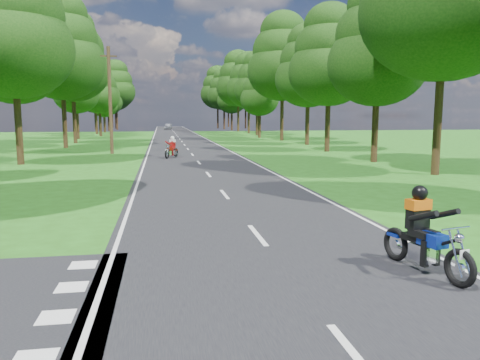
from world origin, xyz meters
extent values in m
plane|color=#215413|center=(0.00, 0.00, 0.00)|extent=(160.00, 160.00, 0.00)
cube|color=black|center=(0.00, 50.00, 0.01)|extent=(7.00, 140.00, 0.02)
cube|color=silver|center=(0.00, 2.00, 0.02)|extent=(0.12, 2.00, 0.01)
cube|color=silver|center=(0.00, 8.00, 0.02)|extent=(0.12, 2.00, 0.01)
cube|color=silver|center=(0.00, 14.00, 0.02)|extent=(0.12, 2.00, 0.01)
cube|color=silver|center=(0.00, 20.00, 0.02)|extent=(0.12, 2.00, 0.01)
cube|color=silver|center=(0.00, 26.00, 0.02)|extent=(0.12, 2.00, 0.01)
cube|color=silver|center=(0.00, 32.00, 0.02)|extent=(0.12, 2.00, 0.01)
cube|color=silver|center=(0.00, 38.00, 0.02)|extent=(0.12, 2.00, 0.01)
cube|color=silver|center=(0.00, 44.00, 0.02)|extent=(0.12, 2.00, 0.01)
cube|color=silver|center=(0.00, 50.00, 0.02)|extent=(0.12, 2.00, 0.01)
cube|color=silver|center=(0.00, 56.00, 0.02)|extent=(0.12, 2.00, 0.01)
cube|color=silver|center=(0.00, 62.00, 0.02)|extent=(0.12, 2.00, 0.01)
cube|color=silver|center=(0.00, 68.00, 0.02)|extent=(0.12, 2.00, 0.01)
cube|color=silver|center=(0.00, 74.00, 0.02)|extent=(0.12, 2.00, 0.01)
cube|color=silver|center=(0.00, 80.00, 0.02)|extent=(0.12, 2.00, 0.01)
cube|color=silver|center=(0.00, 86.00, 0.02)|extent=(0.12, 2.00, 0.01)
cube|color=silver|center=(0.00, 92.00, 0.02)|extent=(0.12, 2.00, 0.01)
cube|color=silver|center=(0.00, 98.00, 0.02)|extent=(0.12, 2.00, 0.01)
cube|color=silver|center=(0.00, 104.00, 0.02)|extent=(0.12, 2.00, 0.01)
cube|color=silver|center=(0.00, 110.00, 0.02)|extent=(0.12, 2.00, 0.01)
cube|color=silver|center=(0.00, 116.00, 0.02)|extent=(0.12, 2.00, 0.01)
cube|color=silver|center=(-3.30, 50.00, 0.02)|extent=(0.10, 140.00, 0.01)
cube|color=silver|center=(3.30, 50.00, 0.02)|extent=(0.10, 140.00, 0.01)
cube|color=silver|center=(-3.80, -3.30, 0.02)|extent=(0.50, 0.50, 0.01)
cube|color=silver|center=(-3.80, -2.10, 0.02)|extent=(0.50, 0.50, 0.01)
cube|color=silver|center=(-3.80, -0.90, 0.02)|extent=(0.50, 0.50, 0.01)
cube|color=silver|center=(-3.80, 0.30, 0.02)|extent=(0.50, 0.50, 0.01)
cylinder|color=black|center=(-10.57, 20.76, 1.96)|extent=(0.40, 0.40, 3.91)
ellipsoid|color=#11340B|center=(-10.57, 20.76, 6.78)|extent=(6.85, 6.85, 5.82)
ellipsoid|color=#11340B|center=(-10.57, 20.76, 8.68)|extent=(5.87, 5.87, 4.99)
cylinder|color=black|center=(-12.94, 29.18, 1.90)|extent=(0.40, 0.40, 3.79)
ellipsoid|color=#11340B|center=(-12.94, 29.18, 6.57)|extent=(6.64, 6.64, 5.64)
ellipsoid|color=#11340B|center=(-12.94, 29.18, 8.41)|extent=(5.69, 5.69, 4.84)
ellipsoid|color=#11340B|center=(-12.94, 29.18, 10.26)|extent=(4.27, 4.27, 3.63)
cylinder|color=black|center=(-10.82, 35.60, 2.16)|extent=(0.40, 0.40, 4.32)
ellipsoid|color=#11340B|center=(-10.82, 35.60, 7.47)|extent=(7.56, 7.56, 6.42)
ellipsoid|color=#11340B|center=(-10.82, 35.60, 9.58)|extent=(6.48, 6.48, 5.51)
ellipsoid|color=#11340B|center=(-10.82, 35.60, 11.68)|extent=(4.86, 4.86, 4.13)
cylinder|color=black|center=(-11.26, 43.10, 2.20)|extent=(0.40, 0.40, 4.40)
ellipsoid|color=#11340B|center=(-11.26, 43.10, 7.62)|extent=(7.71, 7.71, 6.55)
ellipsoid|color=#11340B|center=(-11.26, 43.10, 9.77)|extent=(6.60, 6.60, 5.61)
ellipsoid|color=#11340B|center=(-11.26, 43.10, 11.92)|extent=(4.95, 4.95, 4.21)
cylinder|color=black|center=(-12.61, 52.78, 1.60)|extent=(0.40, 0.40, 3.20)
ellipsoid|color=#11340B|center=(-12.61, 52.78, 5.54)|extent=(5.60, 5.60, 4.76)
ellipsoid|color=#11340B|center=(-12.61, 52.78, 7.10)|extent=(4.80, 4.80, 4.08)
ellipsoid|color=#11340B|center=(-12.61, 52.78, 8.66)|extent=(3.60, 3.60, 3.06)
cylinder|color=black|center=(-10.75, 60.15, 1.61)|extent=(0.40, 0.40, 3.22)
ellipsoid|color=#11340B|center=(-10.75, 60.15, 5.58)|extent=(5.64, 5.64, 4.79)
ellipsoid|color=#11340B|center=(-10.75, 60.15, 7.15)|extent=(4.83, 4.83, 4.11)
ellipsoid|color=#11340B|center=(-10.75, 60.15, 8.72)|extent=(3.62, 3.62, 3.08)
cylinder|color=black|center=(-12.29, 67.91, 1.80)|extent=(0.40, 0.40, 3.61)
ellipsoid|color=#11340B|center=(-12.29, 67.91, 6.25)|extent=(6.31, 6.31, 5.37)
ellipsoid|color=#11340B|center=(-12.29, 67.91, 8.01)|extent=(5.41, 5.41, 4.60)
ellipsoid|color=#11340B|center=(-12.29, 67.91, 9.76)|extent=(4.06, 4.06, 3.45)
cylinder|color=black|center=(-11.94, 75.74, 1.33)|extent=(0.40, 0.40, 2.67)
ellipsoid|color=#11340B|center=(-11.94, 75.74, 4.62)|extent=(4.67, 4.67, 3.97)
ellipsoid|color=#11340B|center=(-11.94, 75.74, 5.92)|extent=(4.00, 4.00, 3.40)
ellipsoid|color=#11340B|center=(-11.94, 75.74, 7.22)|extent=(3.00, 3.00, 2.55)
cylinder|color=black|center=(-12.18, 84.90, 1.54)|extent=(0.40, 0.40, 3.09)
ellipsoid|color=#11340B|center=(-12.18, 84.90, 5.34)|extent=(5.40, 5.40, 4.59)
ellipsoid|color=#11340B|center=(-12.18, 84.90, 6.85)|extent=(4.63, 4.63, 3.93)
ellipsoid|color=#11340B|center=(-12.18, 84.90, 8.35)|extent=(3.47, 3.47, 2.95)
cylinder|color=black|center=(-11.23, 91.41, 2.24)|extent=(0.40, 0.40, 4.48)
ellipsoid|color=#11340B|center=(-11.23, 91.41, 7.75)|extent=(7.84, 7.84, 6.66)
ellipsoid|color=#11340B|center=(-11.23, 91.41, 9.94)|extent=(6.72, 6.72, 5.71)
ellipsoid|color=#11340B|center=(-11.23, 91.41, 12.12)|extent=(5.04, 5.04, 4.28)
cylinder|color=black|center=(-12.28, 100.39, 2.05)|extent=(0.40, 0.40, 4.09)
ellipsoid|color=#11340B|center=(-12.28, 100.39, 7.09)|extent=(7.16, 7.16, 6.09)
ellipsoid|color=#11340B|center=(-12.28, 100.39, 9.08)|extent=(6.14, 6.14, 5.22)
ellipsoid|color=#11340B|center=(-12.28, 100.39, 11.08)|extent=(4.61, 4.61, 3.92)
cylinder|color=black|center=(11.06, 12.20, 2.28)|extent=(0.40, 0.40, 4.56)
ellipsoid|color=#11340B|center=(11.06, 12.20, 7.89)|extent=(7.98, 7.98, 6.78)
cylinder|color=black|center=(10.92, 18.69, 1.75)|extent=(0.40, 0.40, 3.49)
ellipsoid|color=#11340B|center=(10.92, 18.69, 6.05)|extent=(6.12, 6.12, 5.20)
ellipsoid|color=#11340B|center=(10.92, 18.69, 7.75)|extent=(5.24, 5.24, 4.46)
ellipsoid|color=#11340B|center=(10.92, 18.69, 9.46)|extent=(3.93, 3.93, 3.34)
cylinder|color=black|center=(11.06, 27.58, 1.85)|extent=(0.40, 0.40, 3.69)
ellipsoid|color=#11340B|center=(11.06, 27.58, 6.39)|extent=(6.46, 6.46, 5.49)
ellipsoid|color=#11340B|center=(11.06, 27.58, 8.19)|extent=(5.54, 5.54, 4.71)
ellipsoid|color=#11340B|center=(11.06, 27.58, 9.99)|extent=(4.15, 4.15, 3.53)
cylinder|color=black|center=(12.17, 36.42, 1.87)|extent=(0.40, 0.40, 3.74)
ellipsoid|color=#11340B|center=(12.17, 36.42, 6.48)|extent=(6.55, 6.55, 5.57)
ellipsoid|color=#11340B|center=(12.17, 36.42, 8.31)|extent=(5.62, 5.62, 4.77)
ellipsoid|color=#11340B|center=(12.17, 36.42, 10.13)|extent=(4.21, 4.21, 3.58)
cylinder|color=black|center=(11.72, 44.72, 2.32)|extent=(0.40, 0.40, 4.64)
ellipsoid|color=#11340B|center=(11.72, 44.72, 8.04)|extent=(8.12, 8.12, 6.91)
ellipsoid|color=#11340B|center=(11.72, 44.72, 10.30)|extent=(6.96, 6.96, 5.92)
ellipsoid|color=#11340B|center=(11.72, 44.72, 12.56)|extent=(5.22, 5.22, 4.44)
cylinder|color=black|center=(10.55, 51.92, 1.45)|extent=(0.40, 0.40, 2.91)
ellipsoid|color=#11340B|center=(10.55, 51.92, 5.03)|extent=(5.09, 5.09, 4.33)
ellipsoid|color=#11340B|center=(10.55, 51.92, 6.45)|extent=(4.36, 4.36, 3.71)
ellipsoid|color=#11340B|center=(10.55, 51.92, 7.87)|extent=(3.27, 3.27, 2.78)
cylinder|color=black|center=(11.77, 59.40, 1.94)|extent=(0.40, 0.40, 3.88)
ellipsoid|color=#11340B|center=(11.77, 59.40, 6.71)|extent=(6.78, 6.78, 5.77)
ellipsoid|color=#11340B|center=(11.77, 59.40, 8.60)|extent=(5.81, 5.81, 4.94)
ellipsoid|color=#11340B|center=(11.77, 59.40, 10.49)|extent=(4.36, 4.36, 3.71)
cylinder|color=black|center=(12.10, 67.87, 2.09)|extent=(0.40, 0.40, 4.18)
ellipsoid|color=#11340B|center=(12.10, 67.87, 7.23)|extent=(7.31, 7.31, 6.21)
ellipsoid|color=#11340B|center=(12.10, 67.87, 9.27)|extent=(6.27, 6.27, 5.33)
ellipsoid|color=#11340B|center=(12.10, 67.87, 11.31)|extent=(4.70, 4.70, 4.00)
cylinder|color=black|center=(11.80, 76.83, 2.32)|extent=(0.40, 0.40, 4.63)
ellipsoid|color=#11340B|center=(11.80, 76.83, 8.02)|extent=(8.11, 8.11, 6.89)
ellipsoid|color=#11340B|center=(11.80, 76.83, 10.28)|extent=(6.95, 6.95, 5.91)
ellipsoid|color=#11340B|center=(11.80, 76.83, 12.54)|extent=(5.21, 5.21, 4.43)
cylinder|color=black|center=(11.69, 84.12, 1.68)|extent=(0.40, 0.40, 3.36)
ellipsoid|color=#11340B|center=(11.69, 84.12, 5.82)|extent=(5.88, 5.88, 5.00)
ellipsoid|color=#11340B|center=(11.69, 84.12, 7.46)|extent=(5.04, 5.04, 4.29)
ellipsoid|color=#11340B|center=(11.69, 84.12, 9.10)|extent=(3.78, 3.78, 3.21)
cylinder|color=black|center=(11.14, 91.34, 2.04)|extent=(0.40, 0.40, 4.09)
ellipsoid|color=#11340B|center=(11.14, 91.34, 7.07)|extent=(7.15, 7.15, 6.08)
ellipsoid|color=#11340B|center=(11.14, 91.34, 9.07)|extent=(6.13, 6.13, 5.21)
ellipsoid|color=#11340B|center=(11.14, 91.34, 11.06)|extent=(4.60, 4.60, 3.91)
cylinder|color=black|center=(10.68, 99.10, 2.24)|extent=(0.40, 0.40, 4.48)
ellipsoid|color=#11340B|center=(10.68, 99.10, 7.76)|extent=(7.84, 7.84, 6.66)
ellipsoid|color=#11340B|center=(10.68, 99.10, 9.94)|extent=(6.72, 6.72, 5.71)
ellipsoid|color=#11340B|center=(10.68, 99.10, 12.13)|extent=(5.04, 5.04, 4.28)
cylinder|color=black|center=(-14.00, 110.00, 1.92)|extent=(0.40, 0.40, 3.84)
ellipsoid|color=#11340B|center=(-14.00, 110.00, 6.65)|extent=(6.72, 6.72, 5.71)
ellipsoid|color=#11340B|center=(-14.00, 110.00, 8.52)|extent=(5.76, 5.76, 4.90)
ellipsoid|color=#11340B|center=(-14.00, 110.00, 10.39)|extent=(4.32, 4.32, 3.67)
cylinder|color=black|center=(15.00, 112.00, 2.08)|extent=(0.40, 0.40, 4.16)
ellipsoid|color=#11340B|center=(15.00, 112.00, 7.20)|extent=(7.28, 7.28, 6.19)
ellipsoid|color=#11340B|center=(15.00, 112.00, 9.23)|extent=(6.24, 6.24, 5.30)
ellipsoid|color=#11340B|center=(15.00, 112.00, 11.26)|extent=(4.68, 4.68, 3.98)
cylinder|color=black|center=(-16.00, 95.00, 1.76)|extent=(0.40, 0.40, 3.52)
ellipsoid|color=#11340B|center=(-16.00, 95.00, 6.09)|extent=(6.16, 6.16, 5.24)
ellipsoid|color=#11340B|center=(-16.00, 95.00, 7.81)|extent=(5.28, 5.28, 4.49)
ellipsoid|color=#11340B|center=(-16.00, 95.00, 9.53)|extent=(3.96, 3.96, 3.37)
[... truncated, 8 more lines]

